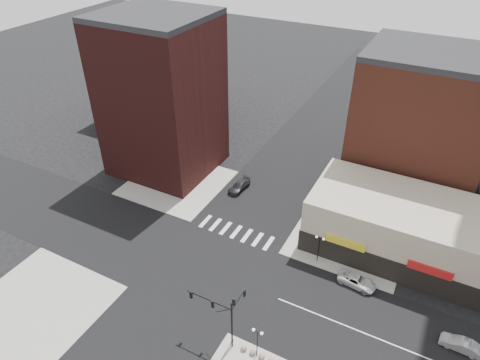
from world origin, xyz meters
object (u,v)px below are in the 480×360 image
at_px(street_lamp_se_a, 257,337).
at_px(silver_sedan, 461,345).
at_px(street_lamp_ne, 319,243).
at_px(dark_sedan_north, 239,186).
at_px(traffic_signal, 225,310).
at_px(white_suv, 357,281).

bearing_deg(street_lamp_se_a, silver_sedan, 30.04).
relative_size(street_lamp_se_a, street_lamp_ne, 1.00).
distance_m(street_lamp_ne, silver_sedan, 18.61).
distance_m(silver_sedan, dark_sedan_north, 37.25).
bearing_deg(street_lamp_se_a, street_lamp_ne, 86.42).
bearing_deg(dark_sedan_north, silver_sedan, -17.49).
bearing_deg(dark_sedan_north, traffic_signal, -59.30).
height_order(traffic_signal, silver_sedan, traffic_signal).
distance_m(traffic_signal, street_lamp_ne, 16.62).
height_order(traffic_signal, street_lamp_ne, traffic_signal).
bearing_deg(street_lamp_ne, white_suv, -14.92).
bearing_deg(street_lamp_ne, traffic_signal, -106.75).
bearing_deg(traffic_signal, dark_sedan_north, 114.81).
height_order(street_lamp_se_a, white_suv, street_lamp_se_a).
height_order(white_suv, dark_sedan_north, dark_sedan_north).
height_order(street_lamp_se_a, silver_sedan, street_lamp_se_a).
relative_size(traffic_signal, street_lamp_se_a, 1.87).
bearing_deg(dark_sedan_north, street_lamp_ne, -24.24).
xyz_separation_m(street_lamp_se_a, dark_sedan_north, (-15.51, 25.58, -2.61)).
distance_m(street_lamp_se_a, dark_sedan_north, 30.03).
relative_size(silver_sedan, dark_sedan_north, 0.88).
bearing_deg(dark_sedan_north, white_suv, -20.70).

